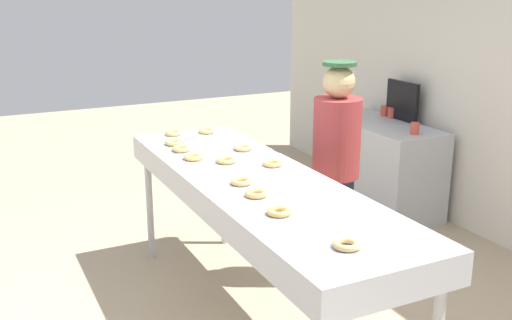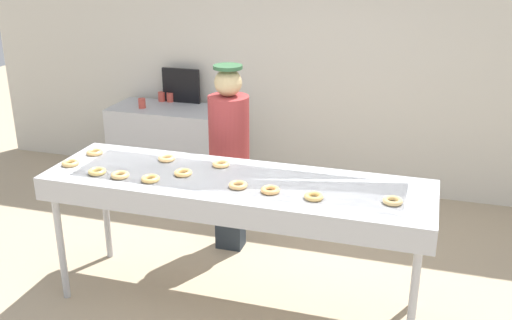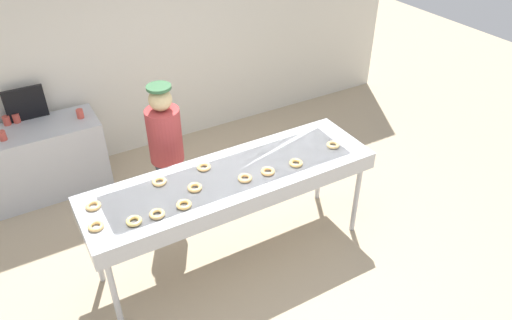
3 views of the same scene
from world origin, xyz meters
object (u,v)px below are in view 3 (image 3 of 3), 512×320
glazed_donut_6 (184,205)px  glazed_donut_11 (245,178)px  glazed_donut_7 (93,206)px  glazed_donut_9 (268,171)px  glazed_donut_2 (195,188)px  glazed_donut_8 (96,226)px  fryer_conveyor (232,181)px  glazed_donut_3 (159,182)px  glazed_donut_10 (204,167)px  paper_cup_0 (16,118)px  glazed_donut_5 (333,145)px  worker_baker (166,148)px  paper_cup_2 (7,121)px  menu_display (25,104)px  glazed_donut_1 (134,221)px  prep_counter (43,160)px  paper_cup_3 (2,136)px  glazed_donut_0 (296,163)px  paper_cup_1 (80,114)px  glazed_donut_4 (157,214)px

glazed_donut_6 → glazed_donut_11: size_ratio=1.00×
glazed_donut_7 → glazed_donut_9: bearing=-11.5°
glazed_donut_2 → glazed_donut_8: same height
fryer_conveyor → glazed_donut_3: size_ratio=21.55×
glazed_donut_3 → glazed_donut_9: bearing=-20.9°
glazed_donut_10 → paper_cup_0: (-1.43, 2.16, -0.12)m
glazed_donut_2 → glazed_donut_9: bearing=-9.5°
glazed_donut_5 → worker_baker: (-1.47, 0.92, -0.08)m
glazed_donut_8 → glazed_donut_9: (1.62, -0.05, 0.00)m
paper_cup_0 → paper_cup_2: bearing=-175.8°
glazed_donut_10 → menu_display: size_ratio=0.29×
fryer_conveyor → menu_display: size_ratio=6.28×
glazed_donut_1 → worker_baker: worker_baker is taller
paper_cup_2 → worker_baker: bearing=-47.9°
prep_counter → paper_cup_3: (-0.33, -0.09, 0.50)m
glazed_donut_0 → glazed_donut_6: 1.19m
paper_cup_0 → paper_cup_1: size_ratio=1.00×
paper_cup_2 → glazed_donut_3: bearing=-63.4°
prep_counter → paper_cup_3: 0.61m
glazed_donut_7 → glazed_donut_11: bearing=-12.8°
paper_cup_1 → paper_cup_3: size_ratio=1.00×
glazed_donut_3 → glazed_donut_10: bearing=1.0°
glazed_donut_8 → glazed_donut_9: 1.62m
glazed_donut_6 → prep_counter: bearing=111.2°
glazed_donut_8 → glazed_donut_10: bearing=16.1°
glazed_donut_5 → paper_cup_2: 3.77m
glazed_donut_4 → glazed_donut_5: bearing=3.6°
glazed_donut_0 → glazed_donut_9: size_ratio=1.00×
worker_baker → prep_counter: (-1.14, 1.29, -0.54)m
glazed_donut_4 → glazed_donut_8: bearing=167.8°
glazed_donut_10 → paper_cup_2: (-1.54, 2.15, -0.12)m
glazed_donut_5 → glazed_donut_7: same height
glazed_donut_3 → prep_counter: bearing=113.6°
glazed_donut_9 → paper_cup_0: bearing=127.3°
worker_baker → glazed_donut_8: bearing=30.7°
prep_counter → menu_display: bearing=90.0°
glazed_donut_5 → worker_baker: bearing=147.9°
glazed_donut_11 → paper_cup_1: glazed_donut_11 is taller
glazed_donut_4 → glazed_donut_9: bearing=2.9°
glazed_donut_0 → glazed_donut_4: bearing=-178.4°
glazed_donut_1 → paper_cup_2: (-0.71, 2.56, -0.12)m
glazed_donut_9 → glazed_donut_11: same height
glazed_donut_0 → worker_baker: size_ratio=0.08×
glazed_donut_0 → glazed_donut_11: 0.55m
glazed_donut_6 → glazed_donut_8: (-0.73, 0.10, 0.00)m
paper_cup_2 → glazed_donut_2: bearing=-61.0°
paper_cup_0 → glazed_donut_7: bearing=-80.8°
glazed_donut_9 → worker_baker: 1.19m
glazed_donut_9 → menu_display: bearing=125.1°
prep_counter → paper_cup_2: size_ratio=12.94×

